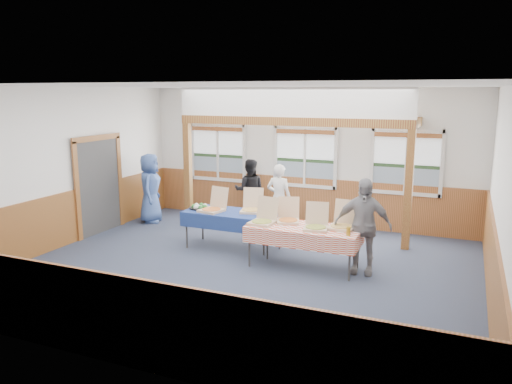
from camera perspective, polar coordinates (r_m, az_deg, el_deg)
floor at (r=9.03m, az=-1.27°, el=-8.72°), size 8.00×8.00×0.00m
ceiling at (r=8.48m, az=-1.37°, el=12.03°), size 8.00×8.00×0.00m
wall_back at (r=11.85m, az=5.68°, el=4.05°), size 8.00×0.00×8.00m
wall_front at (r=5.69m, az=-16.04°, el=-4.43°), size 8.00×0.00×8.00m
wall_left at (r=10.87m, az=-20.93°, el=2.68°), size 0.00×8.00×8.00m
wall_right at (r=7.89m, az=26.21°, el=-0.81°), size 0.00×8.00×8.00m
wainscot_back at (r=12.01m, az=5.55°, el=-0.94°), size 7.98×0.05×1.10m
wainscot_front at (r=6.07m, az=-15.33°, el=-13.95°), size 7.98×0.05×1.10m
wainscot_left at (r=11.05m, az=-20.45°, el=-2.71°), size 0.05×6.98×1.10m
wainscot_right at (r=8.15m, az=25.38°, el=-8.03°), size 0.05×6.98×1.10m
cased_opening at (r=11.59m, az=-17.53°, el=0.64°), size 0.06×1.30×2.10m
window_left at (r=12.68m, az=-4.37°, el=4.90°), size 1.56×0.10×1.46m
window_mid at (r=11.80m, az=5.63°, el=4.40°), size 1.56×0.10×1.46m
window_right at (r=11.34m, az=16.81°, el=3.68°), size 1.56×0.10×1.46m
post_left at (r=11.84m, az=-7.77°, el=2.03°), size 0.15×0.15×2.40m
post_right at (r=10.25m, az=17.03°, el=0.18°), size 0.15×0.15×2.40m
cross_beam at (r=10.64m, az=3.82°, el=8.05°), size 5.15×0.18×0.18m
table_left at (r=9.95m, az=-2.67°, el=-2.59°), size 1.99×0.98×0.76m
table_right at (r=8.92m, az=5.49°, el=-4.29°), size 2.17×1.58×0.76m
pizza_box_a at (r=10.00m, az=-4.96°, el=-1.83°), size 0.51×0.59×0.46m
pizza_box_b at (r=9.93m, az=-0.50°, el=-1.89°), size 0.52×0.58×0.45m
pizza_box_c at (r=9.04m, az=0.79°, el=-3.22°), size 0.44×0.53×0.45m
pizza_box_d at (r=9.17m, az=3.70°, el=-3.04°), size 0.52×0.58×0.43m
pizza_box_e at (r=8.75m, az=6.87°, el=-3.82°), size 0.49×0.56×0.44m
pizza_box_f at (r=8.85m, az=9.83°, el=-3.70°), size 0.47×0.55×0.47m
veggie_tray at (r=10.27m, az=-6.45°, el=-1.72°), size 0.43×0.43×0.10m
drink_glass at (r=8.44m, az=10.52°, el=-4.43°), size 0.07×0.07×0.15m
woman_white at (r=11.11m, az=2.64°, el=-0.73°), size 0.57×0.38×1.55m
woman_black at (r=12.06m, az=-0.74°, el=0.19°), size 0.89×0.78×1.52m
man_blue at (r=12.24m, az=-12.01°, el=0.44°), size 0.79×0.95×1.67m
person_grey at (r=8.78m, az=12.10°, el=-3.82°), size 1.01×0.49×1.68m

